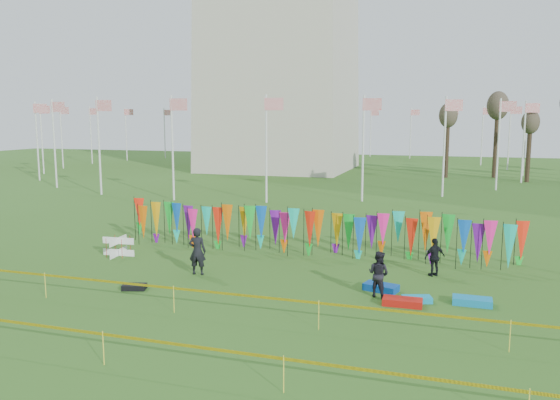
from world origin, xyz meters
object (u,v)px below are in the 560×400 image
(person_mid, at_px, (379,274))
(kite_bag_blue, at_px, (381,287))
(box_kite, at_px, (118,247))
(kite_bag_turquoise, at_px, (417,299))
(person_left, at_px, (197,251))
(kite_bag_red, at_px, (402,302))
(kite_bag_teal, at_px, (472,301))
(kite_bag_black, at_px, (134,287))
(person_right, at_px, (435,257))

(person_mid, xyz_separation_m, kite_bag_blue, (0.01, 0.69, -0.69))
(box_kite, xyz_separation_m, kite_bag_turquoise, (13.40, -2.43, -0.34))
(person_left, relative_size, kite_bag_red, 1.47)
(kite_bag_turquoise, relative_size, kite_bag_teal, 0.77)
(person_mid, height_order, kite_bag_black, person_mid)
(kite_bag_red, bearing_deg, person_mid, 142.74)
(kite_bag_red, bearing_deg, person_right, 77.16)
(person_left, bearing_deg, kite_bag_turquoise, 166.50)
(kite_bag_turquoise, xyz_separation_m, kite_bag_black, (-9.98, -1.69, -0.00))
(person_mid, bearing_deg, person_left, 18.11)
(person_right, bearing_deg, person_left, -19.93)
(person_mid, distance_m, kite_bag_black, 8.87)
(person_mid, height_order, kite_bag_turquoise, person_mid)
(box_kite, distance_m, kite_bag_blue, 12.18)
(person_right, relative_size, kite_bag_red, 1.18)
(person_right, bearing_deg, kite_bag_black, -9.91)
(person_left, relative_size, person_mid, 1.17)
(person_mid, distance_m, kite_bag_teal, 3.21)
(kite_bag_turquoise, bearing_deg, person_right, 82.45)
(person_mid, xyz_separation_m, kite_bag_black, (-8.64, -1.87, -0.72))
(kite_bag_turquoise, bearing_deg, kite_bag_red, -131.21)
(box_kite, relative_size, kite_bag_teal, 0.69)
(person_left, xyz_separation_m, kite_bag_blue, (7.31, 0.06, -0.83))
(person_left, xyz_separation_m, kite_bag_black, (-1.35, -2.49, -0.86))
(person_right, xyz_separation_m, kite_bag_red, (-0.90, -3.93, -0.65))
(person_mid, height_order, person_right, person_mid)
(person_left, height_order, kite_bag_teal, person_left)
(person_mid, bearing_deg, kite_bag_blue, -68.19)
(kite_bag_turquoise, bearing_deg, kite_bag_black, -170.39)
(box_kite, relative_size, kite_bag_blue, 0.73)
(person_mid, distance_m, kite_bag_red, 1.33)
(kite_bag_black, bearing_deg, box_kite, 129.70)
(kite_bag_turquoise, height_order, kite_bag_black, same)
(person_left, distance_m, kite_bag_blue, 7.35)
(kite_bag_blue, height_order, kite_bag_red, kite_bag_blue)
(person_mid, relative_size, kite_bag_red, 1.26)
(kite_bag_blue, relative_size, kite_bag_black, 1.43)
(kite_bag_turquoise, bearing_deg, box_kite, 169.71)
(kite_bag_turquoise, distance_m, kite_bag_blue, 1.59)
(kite_bag_red, relative_size, kite_bag_black, 1.55)
(person_mid, bearing_deg, person_right, -95.92)
(box_kite, xyz_separation_m, person_mid, (12.06, -2.25, 0.38))
(box_kite, relative_size, person_mid, 0.54)
(kite_bag_blue, xyz_separation_m, kite_bag_black, (-8.65, -2.56, -0.03))
(box_kite, xyz_separation_m, kite_bag_black, (3.42, -4.12, -0.34))
(box_kite, bearing_deg, kite_bag_black, -50.30)
(kite_bag_turquoise, relative_size, kite_bag_black, 1.16)
(person_left, relative_size, kite_bag_black, 2.28)
(person_right, distance_m, kite_bag_turquoise, 3.52)
(person_right, bearing_deg, kite_bag_red, 41.12)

